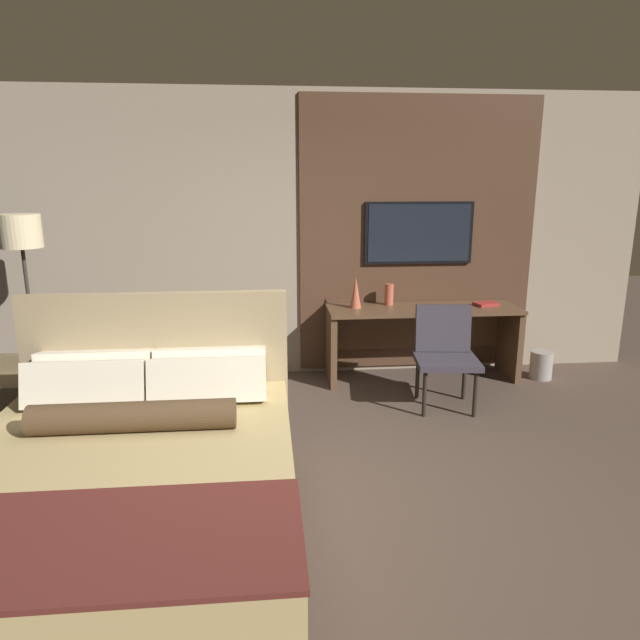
# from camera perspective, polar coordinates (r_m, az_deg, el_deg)

# --- Properties ---
(ground_plane) EXTENTS (16.00, 16.00, 0.00)m
(ground_plane) POSITION_cam_1_polar(r_m,az_deg,el_deg) (3.66, -0.85, -18.41)
(ground_plane) COLOR #4C3D33
(wall_back_tv_panel) EXTENTS (7.20, 0.09, 2.80)m
(wall_back_tv_panel) POSITION_cam_1_polar(r_m,az_deg,el_deg) (5.72, -1.24, 8.31)
(wall_back_tv_panel) COLOR gray
(wall_back_tv_panel) RESTS_ON ground_plane
(bed) EXTENTS (1.76, 2.20, 1.23)m
(bed) POSITION_cam_1_polar(r_m,az_deg,el_deg) (3.32, -18.50, -15.73)
(bed) COLOR #33281E
(bed) RESTS_ON ground_plane
(desk) EXTENTS (1.88, 0.57, 0.74)m
(desk) POSITION_cam_1_polar(r_m,az_deg,el_deg) (5.77, 10.09, -0.89)
(desk) COLOR brown
(desk) RESTS_ON ground_plane
(tv) EXTENTS (1.09, 0.04, 0.62)m
(tv) POSITION_cam_1_polar(r_m,az_deg,el_deg) (5.83, 9.86, 8.57)
(tv) COLOR black
(desk_chair) EXTENTS (0.58, 0.58, 0.88)m
(desk_chair) POSITION_cam_1_polar(r_m,az_deg,el_deg) (5.13, 12.38, -2.75)
(desk_chair) COLOR #38333D
(desk_chair) RESTS_ON ground_plane
(armchair_by_window) EXTENTS (0.86, 0.87, 0.76)m
(armchair_by_window) POSITION_cam_1_polar(r_m,az_deg,el_deg) (5.16, -29.29, -7.25)
(armchair_by_window) COLOR brown
(armchair_by_window) RESTS_ON ground_plane
(floor_lamp) EXTENTS (0.34, 0.34, 1.68)m
(floor_lamp) POSITION_cam_1_polar(r_m,az_deg,el_deg) (5.45, -27.63, 6.50)
(floor_lamp) COLOR #282623
(floor_lamp) RESTS_ON ground_plane
(vase_tall) EXTENTS (0.11, 0.11, 0.31)m
(vase_tall) POSITION_cam_1_polar(r_m,az_deg,el_deg) (5.54, 3.59, 2.76)
(vase_tall) COLOR #B2563D
(vase_tall) RESTS_ON desk
(vase_short) EXTENTS (0.09, 0.09, 0.21)m
(vase_short) POSITION_cam_1_polar(r_m,az_deg,el_deg) (5.71, 6.92, 2.55)
(vase_short) COLOR #B2563D
(vase_short) RESTS_ON desk
(book) EXTENTS (0.25, 0.21, 0.03)m
(book) POSITION_cam_1_polar(r_m,az_deg,el_deg) (5.90, 16.24, 1.55)
(book) COLOR maroon
(book) RESTS_ON desk
(waste_bin) EXTENTS (0.22, 0.22, 0.28)m
(waste_bin) POSITION_cam_1_polar(r_m,az_deg,el_deg) (6.17, 21.24, -4.21)
(waste_bin) COLOR gray
(waste_bin) RESTS_ON ground_plane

